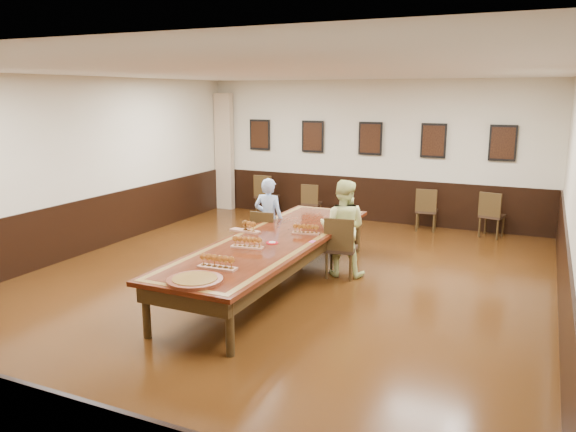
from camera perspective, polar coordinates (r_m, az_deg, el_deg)
The scene contains 23 objects.
floor at distance 8.70m, azimuth -1.38°, elevation -7.16°, with size 8.00×10.00×0.02m, color black.
ceiling at distance 8.21m, azimuth -1.51°, elevation 14.55°, with size 8.00×10.00×0.02m, color white.
wall_back at distance 12.95m, azimuth 8.41°, elevation 6.50°, with size 8.00×0.02×3.20m, color beige.
wall_left at distance 10.68m, azimuth -21.22°, elevation 4.55°, with size 0.02×10.00×3.20m, color beige.
chair_man at distance 9.83m, azimuth -2.19°, elevation -2.00°, with size 0.43×0.47×0.92m, color black, non-canonical shape.
chair_woman at distance 9.01m, azimuth 5.41°, elevation -3.11°, with size 0.47×0.51×1.00m, color black, non-canonical shape.
spare_chair_a at distance 13.57m, azimuth -2.16°, elevation 2.17°, with size 0.46×0.51×0.99m, color black, non-canonical shape.
spare_chair_b at distance 13.03m, azimuth 2.43°, elevation 1.45°, with size 0.40×0.44×0.86m, color black, non-canonical shape.
spare_chair_c at distance 12.38m, azimuth 13.90°, elevation 0.67°, with size 0.43×0.47×0.93m, color black, non-canonical shape.
spare_chair_d at distance 12.22m, azimuth 20.04°, elevation 0.18°, with size 0.44×0.48×0.95m, color black, non-canonical shape.
person_man at distance 9.86m, azimuth -1.97°, elevation -0.33°, with size 0.53×0.35×1.46m, color #5181CC.
person_woman at distance 9.05m, azimuth 5.58°, elevation -1.21°, with size 0.78×0.60×1.56m, color #E9F196.
pink_phone at distance 8.29m, azimuth 2.49°, elevation -2.62°, with size 0.07×0.13×0.01m, color #CB438A.
curtain at distance 14.31m, azimuth -6.48°, elevation 6.49°, with size 0.45×0.18×2.90m, color tan.
wainscoting at distance 8.54m, azimuth -1.40°, elevation -3.93°, with size 8.00×10.00×1.00m.
conference_table at distance 8.51m, azimuth -1.41°, elevation -3.21°, with size 1.40×5.00×0.76m.
posters at distance 12.86m, azimuth 8.36°, elevation 7.80°, with size 6.14×0.04×0.74m.
flight_a at distance 8.86m, azimuth -4.22°, elevation -1.10°, with size 0.52×0.20×0.19m.
flight_b at distance 8.73m, azimuth 1.81°, elevation -1.38°, with size 0.45×0.21×0.16m.
flight_c at distance 7.95m, azimuth -4.17°, elevation -2.73°, with size 0.48×0.21×0.17m.
flight_d at distance 7.06m, azimuth -7.21°, elevation -4.70°, with size 0.51×0.18×0.19m.
red_plate_grp at distance 8.20m, azimuth -1.62°, elevation -2.74°, with size 0.18×0.18×0.02m.
carved_platter at distance 6.64m, azimuth -9.44°, elevation -6.45°, with size 0.75×0.75×0.05m.
Camera 1 is at (3.61, -7.36, 2.90)m, focal length 35.00 mm.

